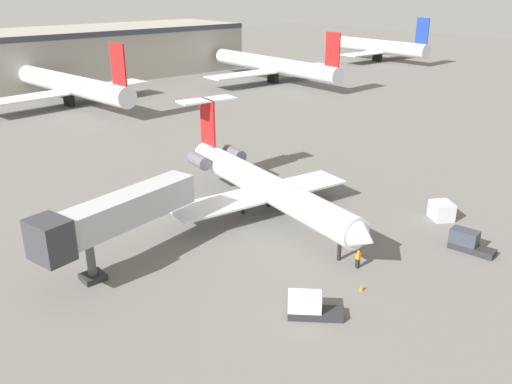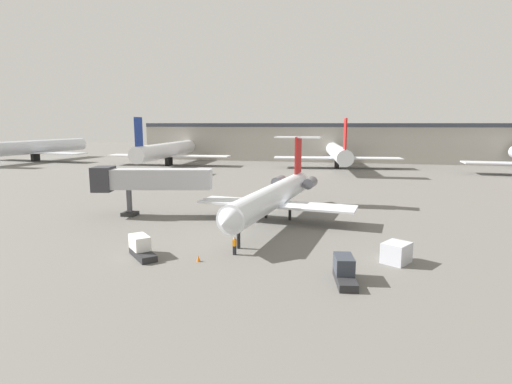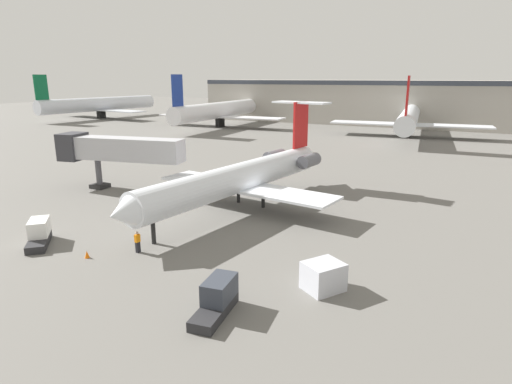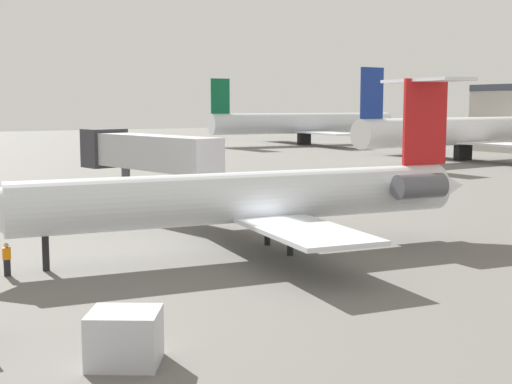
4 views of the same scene
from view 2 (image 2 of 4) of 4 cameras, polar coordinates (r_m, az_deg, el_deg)
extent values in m
cube|color=#66635E|center=(50.67, 5.64, -4.44)|extent=(400.00, 400.00, 0.10)
cylinder|color=silver|center=(50.28, 2.41, -0.62)|extent=(6.41, 26.71, 2.91)
cone|color=silver|center=(37.36, -4.10, -4.20)|extent=(3.03, 2.55, 2.76)
cone|color=silver|center=(63.78, 6.23, 1.49)|extent=(2.79, 2.91, 2.47)
cube|color=silver|center=(50.15, 8.63, -2.09)|extent=(9.53, 5.56, 0.24)
cube|color=silver|center=(53.23, -2.82, -1.32)|extent=(9.53, 5.56, 0.24)
cylinder|color=#595960|center=(59.44, 7.55, 1.27)|extent=(1.91, 3.37, 1.50)
cylinder|color=#595960|center=(60.60, 3.20, 1.50)|extent=(1.91, 3.37, 1.50)
cube|color=red|center=(61.50, 5.88, 5.12)|extent=(0.66, 3.20, 5.45)
cube|color=silver|center=(61.35, 5.92, 7.56)|extent=(7.06, 3.28, 0.20)
cylinder|color=black|center=(40.46, -2.44, -6.59)|extent=(0.36, 0.36, 1.83)
cylinder|color=black|center=(52.19, 4.73, -2.92)|extent=(0.36, 0.36, 1.83)
cylinder|color=black|center=(53.09, 1.39, -2.68)|extent=(0.36, 0.36, 1.83)
cube|color=#ADADB2|center=(55.37, -13.73, 1.78)|extent=(14.80, 5.58, 2.60)
cube|color=#333338|center=(57.41, -20.42, 1.72)|extent=(3.01, 3.63, 3.20)
cylinder|color=#4C4C51|center=(56.83, -17.18, -1.36)|extent=(0.70, 0.70, 3.64)
cube|color=#262626|center=(57.14, -17.10, -2.91)|extent=(1.80, 1.80, 0.50)
cube|color=black|center=(38.75, -2.99, -8.08)|extent=(0.27, 0.34, 0.85)
cube|color=orange|center=(38.54, -3.00, -7.05)|extent=(0.30, 0.43, 0.60)
sphere|color=tan|center=(38.42, -3.01, -6.45)|extent=(0.24, 0.24, 0.24)
cube|color=#262628|center=(32.92, 12.26, -11.78)|extent=(1.99, 4.17, 0.60)
cube|color=#333842|center=(33.34, 12.11, -9.76)|extent=(1.75, 2.59, 1.30)
cube|color=#262628|center=(39.32, -15.44, -8.35)|extent=(3.82, 3.82, 0.60)
cube|color=white|center=(39.78, -15.85, -6.73)|extent=(2.69, 2.69, 1.30)
cube|color=silver|center=(38.49, 18.92, -7.98)|extent=(2.90, 3.01, 1.81)
cone|color=orange|center=(37.26, -7.99, -9.14)|extent=(0.36, 0.36, 0.55)
cube|color=#9E998E|center=(143.08, 10.06, 6.96)|extent=(121.59, 25.72, 12.16)
cube|color=#333842|center=(130.30, 9.91, 9.14)|extent=(121.59, 0.60, 1.20)
cylinder|color=silver|center=(150.84, -28.40, 5.51)|extent=(8.51, 42.95, 4.32)
cube|color=silver|center=(150.94, -28.35, 4.85)|extent=(36.31, 9.51, 0.30)
cube|color=black|center=(151.05, -28.30, 4.24)|extent=(1.20, 2.80, 2.40)
cylinder|color=white|center=(122.23, -12.06, 5.74)|extent=(6.43, 42.55, 4.20)
cube|color=navy|center=(104.35, -16.00, 8.05)|extent=(0.51, 4.01, 7.00)
cube|color=white|center=(122.35, -12.04, 4.94)|extent=(35.87, 7.86, 0.30)
cube|color=black|center=(122.48, -12.01, 4.20)|extent=(1.20, 2.80, 2.40)
cylinder|color=silver|center=(114.16, 11.21, 5.43)|extent=(8.26, 40.88, 3.87)
cube|color=red|center=(95.67, 12.30, 7.90)|extent=(0.73, 4.01, 7.00)
cube|color=silver|center=(114.28, 11.19, 4.66)|extent=(34.63, 9.67, 0.30)
cube|color=black|center=(114.42, 11.16, 3.86)|extent=(1.20, 2.80, 2.40)
camera|label=1|loc=(45.26, -65.87, 17.66)|focal=37.61mm
camera|label=3|loc=(17.83, 57.02, 7.93)|focal=30.06mm
camera|label=4|loc=(39.12, 54.20, 0.34)|focal=49.16mm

